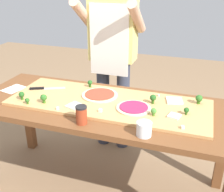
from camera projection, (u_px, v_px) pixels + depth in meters
ground_plane at (103, 187)px, 2.29m from camera, size 8.00×8.00×0.00m
prep_table at (102, 116)px, 2.02m from camera, size 1.88×0.75×0.76m
cutting_board at (108, 102)px, 1.99m from camera, size 1.43×0.52×0.02m
chefs_knife at (42, 88)px, 2.18m from camera, size 0.26×0.14×0.02m
pizza_whole_beet_magenta at (134, 108)px, 1.87m from camera, size 0.24×0.24×0.02m
pizza_whole_tomato_red at (100, 95)px, 2.07m from camera, size 0.27×0.27×0.02m
pizza_slice_center at (174, 116)px, 1.77m from camera, size 0.09×0.09×0.01m
pizza_slice_near_left at (75, 106)px, 1.90m from camera, size 0.12×0.12×0.01m
pizza_slice_near_right at (174, 101)px, 1.98m from camera, size 0.13×0.13×0.01m
broccoli_floret_back_mid at (199, 99)px, 1.93m from camera, size 0.05×0.05×0.07m
broccoli_floret_back_left at (22, 95)px, 1.99m from camera, size 0.04×0.04×0.06m
broccoli_floret_back_right at (186, 110)px, 1.79m from camera, size 0.03×0.03×0.05m
broccoli_floret_center_right at (153, 98)px, 1.93m from camera, size 0.04×0.04×0.07m
broccoli_floret_front_mid at (27, 100)px, 1.93m from camera, size 0.03×0.03×0.04m
broccoli_floret_front_left at (154, 111)px, 1.77m from camera, size 0.04×0.04×0.05m
broccoli_floret_center_left at (90, 83)px, 2.21m from camera, size 0.04×0.04×0.06m
broccoli_floret_front_right at (44, 98)px, 1.94m from camera, size 0.05×0.05×0.06m
cheese_crumble_a at (158, 95)px, 2.06m from camera, size 0.02×0.02×0.01m
cheese_crumble_b at (100, 110)px, 1.83m from camera, size 0.02×0.02×0.02m
cheese_crumble_c at (58, 108)px, 1.86m from camera, size 0.02×0.02×0.02m
cheese_crumble_d at (183, 127)px, 1.64m from camera, size 0.02×0.02×0.02m
flour_cup at (144, 130)px, 1.60m from camera, size 0.09×0.09×0.08m
sauce_jar at (81, 115)px, 1.71m from camera, size 0.07×0.07×0.12m
recipe_note at (14, 89)px, 2.23m from camera, size 0.16×0.19×0.00m
cook_center at (113, 49)px, 2.46m from camera, size 0.54×0.39×1.67m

